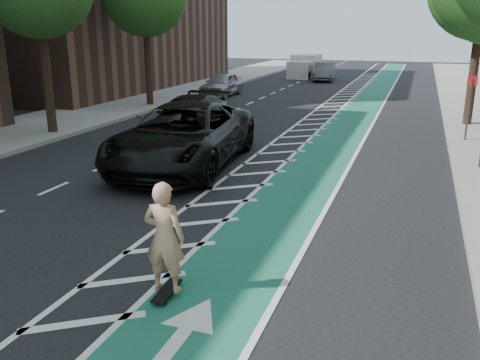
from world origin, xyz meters
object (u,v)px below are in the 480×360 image
at_px(suv_near, 183,136).
at_px(suv_far, 190,118).
at_px(skateboarder, 164,237).
at_px(barrel_a, 170,139).

bearing_deg(suv_near, suv_far, 107.11).
bearing_deg(skateboarder, barrel_a, -67.35).
height_order(skateboarder, barrel_a, skateboarder).
bearing_deg(barrel_a, suv_near, -50.54).
distance_m(suv_near, barrel_a, 2.10).
bearing_deg(barrel_a, suv_far, 95.39).
height_order(skateboarder, suv_near, skateboarder).
bearing_deg(suv_far, barrel_a, -89.58).
height_order(suv_near, barrel_a, suv_near).
bearing_deg(suv_near, skateboarder, -71.52).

